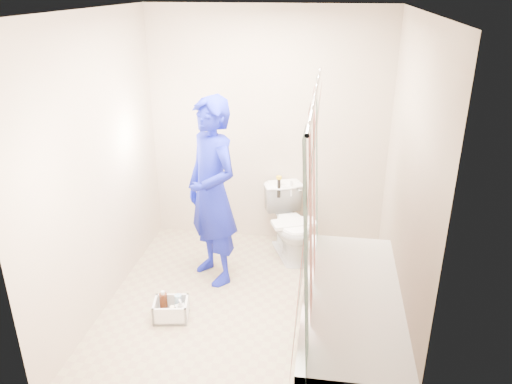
# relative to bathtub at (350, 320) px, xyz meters

# --- Properties ---
(floor) EXTENTS (2.60, 2.60, 0.00)m
(floor) POSITION_rel_bathtub_xyz_m (-0.85, 0.43, -0.27)
(floor) COLOR #9B906D
(floor) RESTS_ON ground
(ceiling) EXTENTS (2.40, 2.60, 0.02)m
(ceiling) POSITION_rel_bathtub_xyz_m (-0.85, 0.43, 2.13)
(ceiling) COLOR white
(ceiling) RESTS_ON wall_back
(wall_back) EXTENTS (2.40, 0.02, 2.40)m
(wall_back) POSITION_rel_bathtub_xyz_m (-0.85, 1.73, 0.93)
(wall_back) COLOR #B7A68D
(wall_back) RESTS_ON ground
(wall_front) EXTENTS (2.40, 0.02, 2.40)m
(wall_front) POSITION_rel_bathtub_xyz_m (-0.85, -0.88, 0.93)
(wall_front) COLOR #B7A68D
(wall_front) RESTS_ON ground
(wall_left) EXTENTS (0.02, 2.60, 2.40)m
(wall_left) POSITION_rel_bathtub_xyz_m (-2.05, 0.43, 0.93)
(wall_left) COLOR #B7A68D
(wall_left) RESTS_ON ground
(wall_right) EXTENTS (0.02, 2.60, 2.40)m
(wall_right) POSITION_rel_bathtub_xyz_m (0.35, 0.43, 0.93)
(wall_right) COLOR #B7A68D
(wall_right) RESTS_ON ground
(bathtub) EXTENTS (0.70, 1.75, 0.50)m
(bathtub) POSITION_rel_bathtub_xyz_m (0.00, 0.00, 0.00)
(bathtub) COLOR white
(bathtub) RESTS_ON ground
(curtain_rod) EXTENTS (0.02, 1.90, 0.02)m
(curtain_rod) POSITION_rel_bathtub_xyz_m (-0.33, 0.00, 1.68)
(curtain_rod) COLOR silver
(curtain_rod) RESTS_ON wall_back
(shower_curtain) EXTENTS (0.06, 1.75, 1.80)m
(shower_curtain) POSITION_rel_bathtub_xyz_m (-0.33, 0.00, 0.75)
(shower_curtain) COLOR white
(shower_curtain) RESTS_ON curtain_rod
(toilet) EXTENTS (0.62, 0.78, 0.70)m
(toilet) POSITION_rel_bathtub_xyz_m (-0.56, 1.37, 0.08)
(toilet) COLOR white
(toilet) RESTS_ON ground
(tank_lid) EXTENTS (0.46, 0.33, 0.03)m
(tank_lid) POSITION_rel_bathtub_xyz_m (-0.52, 1.27, 0.14)
(tank_lid) COLOR white
(tank_lid) RESTS_ON toilet
(tank_internals) EXTENTS (0.16, 0.09, 0.23)m
(tank_internals) POSITION_rel_bathtub_xyz_m (-0.67, 1.53, 0.42)
(tank_internals) COLOR black
(tank_internals) RESTS_ON toilet
(plumber) EXTENTS (0.74, 0.73, 1.72)m
(plumber) POSITION_rel_bathtub_xyz_m (-1.23, 0.85, 0.59)
(plumber) COLOR #111EAA
(plumber) RESTS_ON ground
(cleaning_caddy) EXTENTS (0.31, 0.27, 0.21)m
(cleaning_caddy) POSITION_rel_bathtub_xyz_m (-1.43, 0.17, -0.19)
(cleaning_caddy) COLOR silver
(cleaning_caddy) RESTS_ON ground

